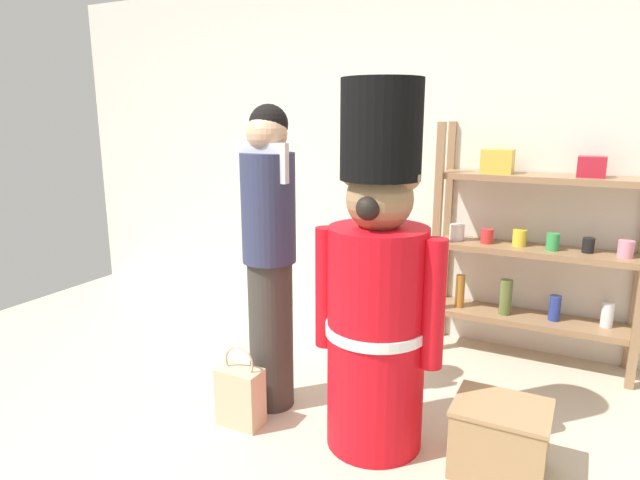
{
  "coord_description": "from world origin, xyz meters",
  "views": [
    {
      "loc": [
        1.13,
        -1.65,
        1.6
      ],
      "look_at": [
        -0.04,
        0.67,
        1.0
      ],
      "focal_mm": 30.21,
      "sensor_mm": 36.0,
      "label": 1
    }
  ],
  "objects": [
    {
      "name": "back_wall",
      "position": [
        0.0,
        2.2,
        1.3
      ],
      "size": [
        6.4,
        0.12,
        2.6
      ],
      "primitive_type": "cube",
      "color": "silver",
      "rests_on": "ground_plane"
    },
    {
      "name": "person_shopper",
      "position": [
        -0.37,
        0.71,
        0.9
      ],
      "size": [
        0.3,
        0.29,
        1.66
      ],
      "color": "#38332D",
      "rests_on": "ground_plane"
    },
    {
      "name": "teddy_bear_guard",
      "position": [
        0.28,
        0.63,
        0.79
      ],
      "size": [
        0.65,
        0.49,
        1.76
      ],
      "color": "red",
      "rests_on": "ground_plane"
    },
    {
      "name": "display_crate",
      "position": [
        0.88,
        0.66,
        0.17
      ],
      "size": [
        0.42,
        0.34,
        0.33
      ],
      "color": "#9E7A51",
      "rests_on": "ground_plane"
    },
    {
      "name": "merchandise_shelf",
      "position": [
        0.84,
        1.98,
        0.8
      ],
      "size": [
        1.26,
        0.35,
        1.57
      ],
      "color": "#93704C",
      "rests_on": "ground_plane"
    },
    {
      "name": "shopping_bag",
      "position": [
        -0.4,
        0.45,
        0.16
      ],
      "size": [
        0.24,
        0.14,
        0.44
      ],
      "color": "#C1AD89",
      "rests_on": "ground_plane"
    }
  ]
}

